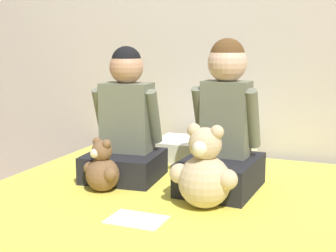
% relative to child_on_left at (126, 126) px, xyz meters
% --- Properties ---
extents(wall_behind_bed, '(8.00, 0.06, 2.50)m').
position_rel_child_on_left_xyz_m(wall_behind_bed, '(0.25, 0.73, 0.53)').
color(wall_behind_bed, beige).
rests_on(wall_behind_bed, ground_plane).
extents(child_on_left, '(0.37, 0.36, 0.63)m').
position_rel_child_on_left_xyz_m(child_on_left, '(0.00, 0.00, 0.00)').
color(child_on_left, black).
rests_on(child_on_left, bed).
extents(child_on_right, '(0.33, 0.41, 0.66)m').
position_rel_child_on_left_xyz_m(child_on_right, '(0.48, 0.00, 0.01)').
color(child_on_right, black).
rests_on(child_on_right, bed).
extents(teddy_bear_held_by_left_child, '(0.19, 0.15, 0.24)m').
position_rel_child_on_left_xyz_m(teddy_bear_held_by_left_child, '(0.00, -0.24, -0.15)').
color(teddy_bear_held_by_left_child, brown).
rests_on(teddy_bear_held_by_left_child, bed).
extents(teddy_bear_held_by_right_child, '(0.28, 0.21, 0.33)m').
position_rel_child_on_left_xyz_m(teddy_bear_held_by_right_child, '(0.48, -0.27, -0.11)').
color(teddy_bear_held_by_right_child, '#D1B78E').
rests_on(teddy_bear_held_by_right_child, bed).
extents(pillow_at_headboard, '(0.54, 0.31, 0.11)m').
position_rel_child_on_left_xyz_m(pillow_at_headboard, '(0.25, 0.45, -0.19)').
color(pillow_at_headboard, silver).
rests_on(pillow_at_headboard, bed).
extents(sign_card, '(0.21, 0.15, 0.00)m').
position_rel_child_on_left_xyz_m(sign_card, '(0.29, -0.49, -0.25)').
color(sign_card, white).
rests_on(sign_card, bed).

